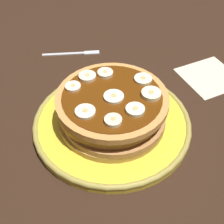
{
  "coord_description": "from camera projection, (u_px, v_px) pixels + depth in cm",
  "views": [
    {
      "loc": [
        32.55,
        -19.0,
        40.89
      ],
      "look_at": [
        0.0,
        0.0,
        3.53
      ],
      "focal_mm": 50.11,
      "sensor_mm": 36.0,
      "label": 1
    }
  ],
  "objects": [
    {
      "name": "banana_slice_1",
      "position": [
        73.0,
        87.0,
        0.52
      ],
      "size": [
        2.62,
        2.62,
        0.72
      ],
      "color": "#F9E9C3",
      "rests_on": "pancake_stack"
    },
    {
      "name": "plate",
      "position": [
        112.0,
        123.0,
        0.55
      ],
      "size": [
        27.57,
        27.57,
        1.71
      ],
      "color": "yellow",
      "rests_on": "ground_plane"
    },
    {
      "name": "banana_slice_5",
      "position": [
        143.0,
        79.0,
        0.53
      ],
      "size": [
        3.08,
        3.08,
        0.72
      ],
      "color": "#F1EEBF",
      "rests_on": "pancake_stack"
    },
    {
      "name": "napkin",
      "position": [
        210.0,
        77.0,
        0.65
      ],
      "size": [
        11.87,
        11.87,
        0.3
      ],
      "primitive_type": "cube",
      "rotation": [
        0.0,
        0.0,
        -0.08
      ],
      "color": "beige",
      "rests_on": "ground_plane"
    },
    {
      "name": "banana_slice_3",
      "position": [
        113.0,
        121.0,
        0.46
      ],
      "size": [
        2.67,
        2.67,
        0.87
      ],
      "color": "#F5E9B3",
      "rests_on": "pancake_stack"
    },
    {
      "name": "banana_slice_7",
      "position": [
        85.0,
        112.0,
        0.48
      ],
      "size": [
        3.2,
        3.2,
        0.7
      ],
      "color": "#F3E6C2",
      "rests_on": "pancake_stack"
    },
    {
      "name": "banana_slice_6",
      "position": [
        135.0,
        110.0,
        0.48
      ],
      "size": [
        3.0,
        3.0,
        0.83
      ],
      "color": "#ECEBC1",
      "rests_on": "pancake_stack"
    },
    {
      "name": "ground_plane",
      "position": [
        112.0,
        132.0,
        0.57
      ],
      "size": [
        140.0,
        140.0,
        3.0
      ],
      "primitive_type": "cube",
      "color": "black"
    },
    {
      "name": "fork",
      "position": [
        75.0,
        53.0,
        0.71
      ],
      "size": [
        6.43,
        12.18,
        0.5
      ],
      "color": "silver",
      "rests_on": "ground_plane"
    },
    {
      "name": "banana_slice_8",
      "position": [
        87.0,
        77.0,
        0.54
      ],
      "size": [
        2.99,
        2.99,
        0.81
      ],
      "color": "#F6E9BD",
      "rests_on": "pancake_stack"
    },
    {
      "name": "banana_slice_4",
      "position": [
        151.0,
        94.0,
        0.5
      ],
      "size": [
        3.23,
        3.23,
        0.96
      ],
      "color": "#F9F2BC",
      "rests_on": "pancake_stack"
    },
    {
      "name": "banana_slice_0",
      "position": [
        116.0,
        96.0,
        0.5
      ],
      "size": [
        3.29,
        3.29,
        0.71
      ],
      "color": "#EFECC5",
      "rests_on": "pancake_stack"
    },
    {
      "name": "banana_slice_2",
      "position": [
        105.0,
        73.0,
        0.54
      ],
      "size": [
        2.73,
        2.73,
        0.86
      ],
      "color": "beige",
      "rests_on": "pancake_stack"
    },
    {
      "name": "pancake_stack",
      "position": [
        111.0,
        109.0,
        0.52
      ],
      "size": [
        19.0,
        18.7,
        5.79
      ],
      "color": "#BF9246",
      "rests_on": "plate"
    }
  ]
}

